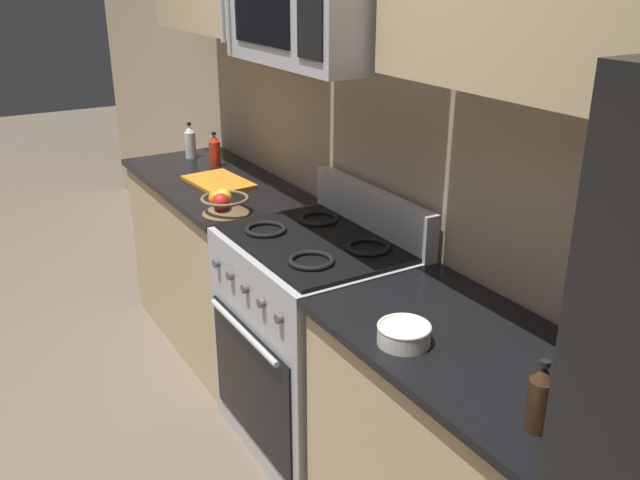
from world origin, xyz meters
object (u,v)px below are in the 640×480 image
at_px(range_oven, 316,341).
at_px(bottle_vinegar, 190,142).
at_px(bottle_hot_sauce, 215,151).
at_px(bottle_soy, 540,399).
at_px(prep_bowl, 404,333).
at_px(fruit_basket, 224,203).
at_px(utensil_crock, 623,374).
at_px(cutting_board, 218,182).
at_px(microwave, 322,10).

bearing_deg(range_oven, bottle_vinegar, 178.00).
bearing_deg(bottle_vinegar, bottle_hot_sauce, 12.10).
relative_size(bottle_soy, prep_bowl, 1.18).
xyz_separation_m(fruit_basket, bottle_hot_sauce, (-0.72, 0.26, 0.04)).
bearing_deg(bottle_vinegar, utensil_crock, 1.73).
xyz_separation_m(range_oven, prep_bowl, (0.78, -0.17, 0.47)).
height_order(fruit_basket, cutting_board, fruit_basket).
xyz_separation_m(utensil_crock, bottle_vinegar, (-2.74, -0.08, 0.02)).
distance_m(microwave, fruit_basket, 0.98).
bearing_deg(bottle_vinegar, microwave, -1.00).
bearing_deg(prep_bowl, bottle_vinegar, 174.39).
distance_m(fruit_basket, cutting_board, 0.45).
bearing_deg(bottle_vinegar, prep_bowl, -5.61).
bearing_deg(fruit_basket, prep_bowl, -0.31).
relative_size(microwave, utensil_crock, 2.43).
xyz_separation_m(utensil_crock, cutting_board, (-2.21, -0.14, -0.06)).
relative_size(microwave, bottle_soy, 4.00).
relative_size(range_oven, utensil_crock, 3.57).
bearing_deg(bottle_vinegar, fruit_basket, -12.68).
xyz_separation_m(cutting_board, bottle_soy, (2.19, -0.13, 0.08)).
bearing_deg(utensil_crock, bottle_vinegar, -178.27).
height_order(fruit_basket, prep_bowl, fruit_basket).
distance_m(microwave, utensil_crock, 1.51).
bearing_deg(prep_bowl, utensil_crock, 31.79).
xyz_separation_m(range_oven, microwave, (-0.00, 0.03, 1.30)).
relative_size(range_oven, microwave, 1.47).
height_order(microwave, cutting_board, microwave).
distance_m(fruit_basket, bottle_hot_sauce, 0.77).
bearing_deg(range_oven, bottle_soy, -6.46).
distance_m(range_oven, bottle_hot_sauce, 1.34).
bearing_deg(prep_bowl, bottle_hot_sauce, 172.37).
xyz_separation_m(bottle_hot_sauce, prep_bowl, (2.02, -0.27, -0.05)).
bearing_deg(microwave, cutting_board, -177.75).
height_order(microwave, prep_bowl, microwave).
relative_size(microwave, prep_bowl, 4.71).
height_order(range_oven, fruit_basket, range_oven).
bearing_deg(range_oven, microwave, 90.05).
bearing_deg(bottle_soy, cutting_board, 176.56).
distance_m(fruit_basket, bottle_vinegar, 0.98).
bearing_deg(bottle_soy, fruit_basket, -179.35).
height_order(range_oven, bottle_vinegar, bottle_vinegar).
xyz_separation_m(range_oven, fruit_basket, (-0.51, -0.16, 0.48)).
bearing_deg(microwave, utensil_crock, 4.86).
height_order(utensil_crock, prep_bowl, utensil_crock).
height_order(range_oven, bottle_soy, bottle_soy).
height_order(range_oven, utensil_crock, utensil_crock).
distance_m(utensil_crock, cutting_board, 2.21).
xyz_separation_m(microwave, cutting_board, (-0.93, -0.04, -0.86)).
xyz_separation_m(bottle_soy, prep_bowl, (-0.48, -0.03, -0.05)).
relative_size(cutting_board, bottle_soy, 1.97).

